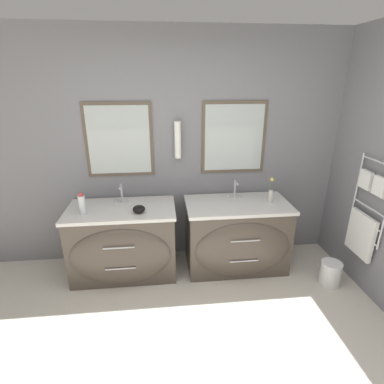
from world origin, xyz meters
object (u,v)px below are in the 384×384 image
toiletry_bottle (82,204)px  amenity_bowl (139,209)px  flower_vase (271,193)px  vanity_left (123,242)px  waste_bin (330,273)px  vanity_right (237,236)px

toiletry_bottle → amenity_bowl: bearing=-3.0°
flower_vase → vanity_left: bearing=-179.1°
toiletry_bottle → waste_bin: toiletry_bottle is taller
toiletry_bottle → amenity_bowl: (0.56, -0.03, -0.07)m
amenity_bowl → waste_bin: 2.14m
vanity_right → amenity_bowl: 1.16m
amenity_bowl → flower_vase: (1.43, 0.12, 0.07)m
toiletry_bottle → amenity_bowl: toiletry_bottle is taller
flower_vase → waste_bin: 1.05m
vanity_left → toiletry_bottle: bearing=-170.1°
vanity_left → toiletry_bottle: toiletry_bottle is taller
vanity_left → flower_vase: 1.71m
vanity_left → amenity_bowl: size_ratio=8.95×
flower_vase → waste_bin: bearing=-38.8°
toiletry_bottle → amenity_bowl: 0.57m
vanity_left → amenity_bowl: 0.48m
vanity_left → waste_bin: 2.26m
vanity_right → toiletry_bottle: 1.71m
amenity_bowl → flower_vase: 1.44m
amenity_bowl → flower_vase: bearing=4.7°
vanity_left → toiletry_bottle: size_ratio=5.21×
vanity_left → vanity_right: size_ratio=1.00×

